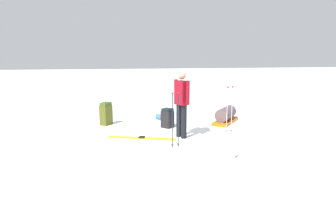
# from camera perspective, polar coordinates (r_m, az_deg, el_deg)

# --- Properties ---
(ground_plane) EXTENTS (80.00, 80.00, 0.00)m
(ground_plane) POSITION_cam_1_polar(r_m,az_deg,el_deg) (7.68, 0.00, -5.14)
(ground_plane) COLOR white
(skier_standing) EXTENTS (0.35, 0.52, 1.70)m
(skier_standing) POSITION_cam_1_polar(r_m,az_deg,el_deg) (7.56, 2.59, 2.00)
(skier_standing) COLOR black
(skier_standing) RESTS_ON ground_plane
(ski_pair_near) EXTENTS (1.71, 0.76, 0.05)m
(ski_pair_near) POSITION_cam_1_polar(r_m,az_deg,el_deg) (7.67, -4.99, -5.11)
(ski_pair_near) COLOR gold
(ski_pair_near) RESTS_ON ground_plane
(backpack_large_dark) EXTENTS (0.40, 0.42, 0.69)m
(backpack_large_dark) POSITION_cam_1_polar(r_m,az_deg,el_deg) (9.25, -11.65, -0.52)
(backpack_large_dark) COLOR #4D531A
(backpack_large_dark) RESTS_ON ground_plane
(backpack_bright) EXTENTS (0.40, 0.40, 0.57)m
(backpack_bright) POSITION_cam_1_polar(r_m,az_deg,el_deg) (8.71, -0.10, -1.38)
(backpack_bright) COLOR black
(backpack_bright) RESTS_ON ground_plane
(ski_poles_planted_near) EXTENTS (0.22, 0.11, 1.27)m
(ski_poles_planted_near) POSITION_cam_1_polar(r_m,az_deg,el_deg) (6.78, 1.41, -1.12)
(ski_poles_planted_near) COLOR black
(ski_poles_planted_near) RESTS_ON ground_plane
(ski_poles_planted_far) EXTENTS (0.22, 0.12, 1.27)m
(ski_poles_planted_far) POSITION_cam_1_polar(r_m,az_deg,el_deg) (8.22, 11.58, 0.74)
(ski_poles_planted_far) COLOR #BAB0C7
(ski_poles_planted_far) RESTS_ON ground_plane
(gear_sled) EXTENTS (1.19, 1.33, 0.49)m
(gear_sled) POSITION_cam_1_polar(r_m,az_deg,el_deg) (9.54, 10.85, -0.84)
(gear_sled) COLOR #D66310
(gear_sled) RESTS_ON ground_plane
(sleeping_mat_rolled) EXTENTS (0.52, 0.51, 0.18)m
(sleeping_mat_rolled) POSITION_cam_1_polar(r_m,az_deg,el_deg) (9.74, -0.80, -1.23)
(sleeping_mat_rolled) COLOR teal
(sleeping_mat_rolled) RESTS_ON ground_plane
(thermos_bottle) EXTENTS (0.07, 0.07, 0.26)m
(thermos_bottle) POSITION_cam_1_polar(r_m,az_deg,el_deg) (6.33, 12.38, -7.59)
(thermos_bottle) COLOR #B5C0BB
(thermos_bottle) RESTS_ON ground_plane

